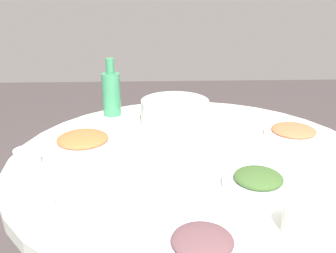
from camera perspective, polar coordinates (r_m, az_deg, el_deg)
The scene contains 10 objects.
round_dining_table at distance 1.33m, azimuth 3.63°, elevation -9.93°, with size 1.19×1.19×0.77m.
rice_bowl at distance 1.53m, azimuth 1.01°, elevation 2.27°, with size 0.27×0.27×0.10m.
soup_bowl at distance 1.06m, azimuth -10.60°, elevation -8.33°, with size 0.25×0.25×0.06m.
dish_tofu_braise at distance 1.49m, azimuth 17.99°, elevation -0.77°, with size 0.21×0.21×0.04m.
dish_stirfry at distance 1.35m, azimuth -12.43°, elevation -2.17°, with size 0.23×0.23×0.05m.
dish_greens at distance 1.11m, azimuth 13.12°, elevation -7.84°, with size 0.20×0.20×0.05m.
dish_eggplant at distance 0.86m, azimuth 5.05°, elevation -16.86°, with size 0.20×0.20×0.04m.
green_bottle at distance 1.63m, azimuth -8.34°, elevation 4.97°, with size 0.08×0.08×0.24m.
tea_cup_near at distance 1.26m, azimuth -20.02°, elevation -4.44°, with size 0.08×0.08×0.06m, color white.
tea_cup_far at distance 0.95m, azimuth 18.78°, elevation -12.92°, with size 0.08×0.08×0.06m, color silver.
Camera 1 is at (1.14, -0.13, 1.32)m, focal length 41.39 mm.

